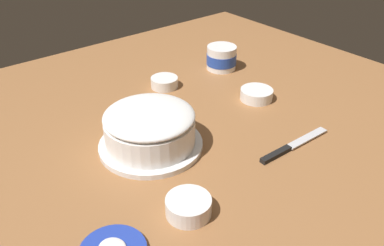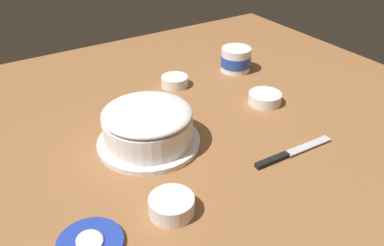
{
  "view_description": "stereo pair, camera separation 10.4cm",
  "coord_description": "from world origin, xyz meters",
  "px_view_note": "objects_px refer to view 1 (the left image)",
  "views": [
    {
      "loc": [
        0.67,
        -0.62,
        0.59
      ],
      "look_at": [
        -0.01,
        -0.06,
        0.04
      ],
      "focal_mm": 37.13,
      "sensor_mm": 36.0,
      "label": 1
    },
    {
      "loc": [
        0.73,
        -0.53,
        0.59
      ],
      "look_at": [
        -0.01,
        -0.06,
        0.04
      ],
      "focal_mm": 37.13,
      "sensor_mm": 36.0,
      "label": 2
    }
  ],
  "objects_px": {
    "sprinkle_bowl_rainbow": "(188,206)",
    "sprinkle_bowl_pink": "(257,94)",
    "frosted_cake": "(150,130)",
    "frosting_tub": "(222,57)",
    "spreading_knife": "(289,147)",
    "sprinkle_bowl_blue": "(164,82)"
  },
  "relations": [
    {
      "from": "frosted_cake",
      "to": "frosting_tub",
      "type": "distance_m",
      "value": 0.52
    },
    {
      "from": "sprinkle_bowl_pink",
      "to": "frosting_tub",
      "type": "bearing_deg",
      "value": 163.18
    },
    {
      "from": "sprinkle_bowl_rainbow",
      "to": "sprinkle_bowl_pink",
      "type": "relative_size",
      "value": 0.95
    },
    {
      "from": "frosting_tub",
      "to": "sprinkle_bowl_blue",
      "type": "relative_size",
      "value": 1.2
    },
    {
      "from": "frosted_cake",
      "to": "sprinkle_bowl_pink",
      "type": "relative_size",
      "value": 2.64
    },
    {
      "from": "spreading_knife",
      "to": "sprinkle_bowl_blue",
      "type": "xyz_separation_m",
      "value": [
        -0.48,
        -0.04,
        0.01
      ]
    },
    {
      "from": "spreading_knife",
      "to": "sprinkle_bowl_blue",
      "type": "bearing_deg",
      "value": -175.35
    },
    {
      "from": "sprinkle_bowl_rainbow",
      "to": "sprinkle_bowl_pink",
      "type": "distance_m",
      "value": 0.53
    },
    {
      "from": "frosting_tub",
      "to": "sprinkle_bowl_rainbow",
      "type": "relative_size",
      "value": 1.12
    },
    {
      "from": "frosting_tub",
      "to": "sprinkle_bowl_blue",
      "type": "xyz_separation_m",
      "value": [
        -0.01,
        -0.24,
        -0.03
      ]
    },
    {
      "from": "spreading_knife",
      "to": "sprinkle_bowl_blue",
      "type": "distance_m",
      "value": 0.48
    },
    {
      "from": "frosted_cake",
      "to": "sprinkle_bowl_rainbow",
      "type": "distance_m",
      "value": 0.25
    },
    {
      "from": "frosted_cake",
      "to": "sprinkle_bowl_pink",
      "type": "height_order",
      "value": "frosted_cake"
    },
    {
      "from": "frosting_tub",
      "to": "sprinkle_bowl_pink",
      "type": "height_order",
      "value": "frosting_tub"
    },
    {
      "from": "sprinkle_bowl_rainbow",
      "to": "sprinkle_bowl_pink",
      "type": "height_order",
      "value": "sprinkle_bowl_rainbow"
    },
    {
      "from": "frosted_cake",
      "to": "sprinkle_bowl_blue",
      "type": "relative_size",
      "value": 3.0
    },
    {
      "from": "sprinkle_bowl_rainbow",
      "to": "sprinkle_bowl_blue",
      "type": "relative_size",
      "value": 1.07
    },
    {
      "from": "sprinkle_bowl_blue",
      "to": "sprinkle_bowl_rainbow",
      "type": "bearing_deg",
      "value": -30.94
    },
    {
      "from": "sprinkle_bowl_pink",
      "to": "sprinkle_bowl_rainbow",
      "type": "bearing_deg",
      "value": -61.99
    },
    {
      "from": "sprinkle_bowl_blue",
      "to": "frosting_tub",
      "type": "bearing_deg",
      "value": 87.76
    },
    {
      "from": "frosted_cake",
      "to": "sprinkle_bowl_blue",
      "type": "bearing_deg",
      "value": 138.37
    },
    {
      "from": "frosted_cake",
      "to": "spreading_knife",
      "type": "xyz_separation_m",
      "value": [
        0.23,
        0.26,
        -0.05
      ]
    }
  ]
}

